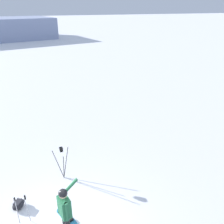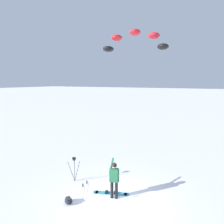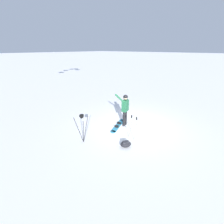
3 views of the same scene
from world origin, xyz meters
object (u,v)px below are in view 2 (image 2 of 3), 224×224
(snowboarder, at_px, (114,176))
(traction_kite, at_px, (135,40))
(gear_bag_large, at_px, (68,200))
(ski_poles, at_px, (85,191))
(camera_tripod, at_px, (74,164))
(snowboard, at_px, (111,193))

(snowboarder, distance_m, traction_kite, 10.52)
(gear_bag_large, distance_m, ski_poles, 1.04)
(snowboarder, height_order, camera_tripod, snowboarder)
(traction_kite, xyz_separation_m, camera_tripod, (6.77, -0.84, -7.63))
(snowboarder, xyz_separation_m, traction_kite, (-7.13, -1.79, 7.52))
(snowboard, height_order, gear_bag_large, gear_bag_large)
(snowboard, height_order, ski_poles, ski_poles)
(camera_tripod, bearing_deg, snowboard, 86.77)
(snowboard, xyz_separation_m, gear_bag_large, (1.56, -1.36, 0.12))
(snowboard, distance_m, traction_kite, 11.12)
(snowboard, relative_size, ski_poles, 1.51)
(gear_bag_large, height_order, camera_tripod, camera_tripod)
(snowboard, distance_m, camera_tripod, 2.53)
(gear_bag_large, bearing_deg, snowboard, 138.87)
(traction_kite, distance_m, gear_bag_large, 11.97)
(snowboarder, relative_size, traction_kite, 0.34)
(snowboarder, bearing_deg, ski_poles, -36.21)
(snowboard, bearing_deg, camera_tripod, -93.23)
(snowboarder, relative_size, camera_tripod, 1.30)
(snowboarder, bearing_deg, snowboard, -128.66)
(traction_kite, height_order, gear_bag_large, traction_kite)
(traction_kite, relative_size, gear_bag_large, 9.12)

